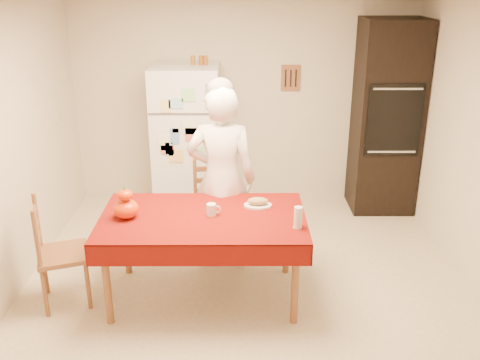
{
  "coord_description": "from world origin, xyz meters",
  "views": [
    {
      "loc": [
        -0.06,
        -4.0,
        2.63
      ],
      "look_at": [
        -0.05,
        0.2,
        1.01
      ],
      "focal_mm": 40.0,
      "sensor_mm": 36.0,
      "label": 1
    }
  ],
  "objects_px": {
    "chair_left": "(54,249)",
    "wine_glass": "(298,217)",
    "dining_table": "(203,224)",
    "bread_plate": "(258,205)",
    "refrigerator": "(187,140)",
    "chair_far": "(215,203)",
    "pumpkin_lower": "(126,209)",
    "coffee_mug": "(211,210)",
    "oven_cabinet": "(386,118)",
    "seated_woman": "(222,179)"
  },
  "relations": [
    {
      "from": "chair_left",
      "to": "wine_glass",
      "type": "bearing_deg",
      "value": -111.95
    },
    {
      "from": "dining_table",
      "to": "bread_plate",
      "type": "distance_m",
      "value": 0.51
    },
    {
      "from": "refrigerator",
      "to": "chair_far",
      "type": "xyz_separation_m",
      "value": [
        0.35,
        -1.03,
        -0.34
      ]
    },
    {
      "from": "refrigerator",
      "to": "pumpkin_lower",
      "type": "xyz_separation_m",
      "value": [
        -0.33,
        -1.89,
        -0.01
      ]
    },
    {
      "from": "refrigerator",
      "to": "dining_table",
      "type": "xyz_separation_m",
      "value": [
        0.29,
        -1.87,
        -0.16
      ]
    },
    {
      "from": "wine_glass",
      "to": "bread_plate",
      "type": "bearing_deg",
      "value": 126.11
    },
    {
      "from": "refrigerator",
      "to": "coffee_mug",
      "type": "distance_m",
      "value": 1.88
    },
    {
      "from": "coffee_mug",
      "to": "wine_glass",
      "type": "distance_m",
      "value": 0.73
    },
    {
      "from": "oven_cabinet",
      "to": "dining_table",
      "type": "height_order",
      "value": "oven_cabinet"
    },
    {
      "from": "refrigerator",
      "to": "chair_far",
      "type": "distance_m",
      "value": 1.14
    },
    {
      "from": "dining_table",
      "to": "seated_woman",
      "type": "distance_m",
      "value": 0.61
    },
    {
      "from": "seated_woman",
      "to": "chair_far",
      "type": "bearing_deg",
      "value": -69.34
    },
    {
      "from": "dining_table",
      "to": "chair_left",
      "type": "height_order",
      "value": "chair_left"
    },
    {
      "from": "pumpkin_lower",
      "to": "wine_glass",
      "type": "relative_size",
      "value": 1.18
    },
    {
      "from": "oven_cabinet",
      "to": "bread_plate",
      "type": "distance_m",
      "value": 2.32
    },
    {
      "from": "dining_table",
      "to": "seated_woman",
      "type": "relative_size",
      "value": 0.97
    },
    {
      "from": "chair_left",
      "to": "seated_woman",
      "type": "height_order",
      "value": "seated_woman"
    },
    {
      "from": "refrigerator",
      "to": "oven_cabinet",
      "type": "height_order",
      "value": "oven_cabinet"
    },
    {
      "from": "pumpkin_lower",
      "to": "bread_plate",
      "type": "xyz_separation_m",
      "value": [
        1.09,
        0.22,
        -0.07
      ]
    },
    {
      "from": "chair_left",
      "to": "coffee_mug",
      "type": "height_order",
      "value": "chair_left"
    },
    {
      "from": "oven_cabinet",
      "to": "wine_glass",
      "type": "xyz_separation_m",
      "value": [
        -1.22,
        -2.13,
        -0.25
      ]
    },
    {
      "from": "chair_left",
      "to": "bread_plate",
      "type": "xyz_separation_m",
      "value": [
        1.7,
        0.3,
        0.26
      ]
    },
    {
      "from": "pumpkin_lower",
      "to": "coffee_mug",
      "type": "bearing_deg",
      "value": 3.74
    },
    {
      "from": "dining_table",
      "to": "refrigerator",
      "type": "bearing_deg",
      "value": 98.88
    },
    {
      "from": "refrigerator",
      "to": "chair_left",
      "type": "relative_size",
      "value": 1.79
    },
    {
      "from": "seated_woman",
      "to": "bread_plate",
      "type": "distance_m",
      "value": 0.5
    },
    {
      "from": "pumpkin_lower",
      "to": "bread_plate",
      "type": "distance_m",
      "value": 1.11
    },
    {
      "from": "oven_cabinet",
      "to": "bread_plate",
      "type": "xyz_separation_m",
      "value": [
        -1.52,
        -1.72,
        -0.33
      ]
    },
    {
      "from": "wine_glass",
      "to": "refrigerator",
      "type": "bearing_deg",
      "value": 116.88
    },
    {
      "from": "refrigerator",
      "to": "seated_woman",
      "type": "bearing_deg",
      "value": -71.67
    },
    {
      "from": "refrigerator",
      "to": "oven_cabinet",
      "type": "bearing_deg",
      "value": 1.18
    },
    {
      "from": "coffee_mug",
      "to": "dining_table",
      "type": "bearing_deg",
      "value": -160.63
    },
    {
      "from": "dining_table",
      "to": "chair_left",
      "type": "xyz_separation_m",
      "value": [
        -1.23,
        -0.1,
        -0.18
      ]
    },
    {
      "from": "oven_cabinet",
      "to": "chair_far",
      "type": "xyz_separation_m",
      "value": [
        -1.93,
        -1.07,
        -0.59
      ]
    },
    {
      "from": "oven_cabinet",
      "to": "pumpkin_lower",
      "type": "distance_m",
      "value": 3.26
    },
    {
      "from": "refrigerator",
      "to": "seated_woman",
      "type": "distance_m",
      "value": 1.38
    },
    {
      "from": "dining_table",
      "to": "bread_plate",
      "type": "height_order",
      "value": "bread_plate"
    },
    {
      "from": "dining_table",
      "to": "chair_left",
      "type": "distance_m",
      "value": 1.25
    },
    {
      "from": "oven_cabinet",
      "to": "pumpkin_lower",
      "type": "height_order",
      "value": "oven_cabinet"
    },
    {
      "from": "coffee_mug",
      "to": "bread_plate",
      "type": "bearing_deg",
      "value": 24.12
    },
    {
      "from": "coffee_mug",
      "to": "bread_plate",
      "type": "xyz_separation_m",
      "value": [
        0.39,
        0.18,
        -0.04
      ]
    },
    {
      "from": "refrigerator",
      "to": "chair_left",
      "type": "bearing_deg",
      "value": -115.58
    },
    {
      "from": "bread_plate",
      "to": "chair_left",
      "type": "bearing_deg",
      "value": -170.1
    },
    {
      "from": "coffee_mug",
      "to": "wine_glass",
      "type": "xyz_separation_m",
      "value": [
        0.69,
        -0.24,
        0.04
      ]
    },
    {
      "from": "seated_woman",
      "to": "pumpkin_lower",
      "type": "relative_size",
      "value": 8.45
    },
    {
      "from": "seated_woman",
      "to": "coffee_mug",
      "type": "distance_m",
      "value": 0.55
    },
    {
      "from": "refrigerator",
      "to": "coffee_mug",
      "type": "height_order",
      "value": "refrigerator"
    },
    {
      "from": "seated_woman",
      "to": "dining_table",
      "type": "bearing_deg",
      "value": 80.59
    },
    {
      "from": "refrigerator",
      "to": "pumpkin_lower",
      "type": "distance_m",
      "value": 1.92
    },
    {
      "from": "refrigerator",
      "to": "oven_cabinet",
      "type": "xyz_separation_m",
      "value": [
        2.28,
        0.05,
        0.25
      ]
    }
  ]
}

